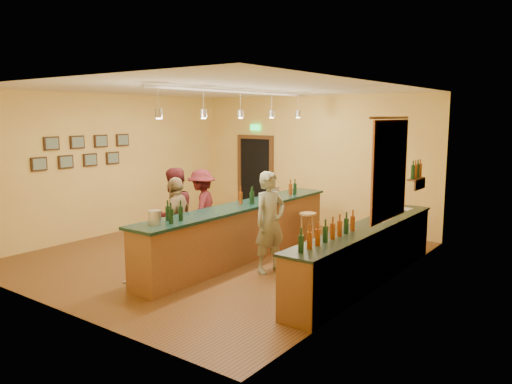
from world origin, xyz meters
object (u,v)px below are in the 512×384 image
Objects in this scene: customer_c at (202,208)px; bartender at (270,222)px; customer_a at (174,216)px; back_counter at (366,253)px; tasting_bar at (241,228)px; customer_b at (177,223)px; bar_stool at (308,220)px.

bartender is at bearing 49.08° from customer_c.
back_counter is at bearing 112.08° from customer_a.
customer_a is at bearing -162.24° from back_counter.
tasting_bar is at bearing 139.67° from customer_a.
customer_b is at bearing -156.51° from back_counter.
bartender reaches higher than customer_b.
customer_a is 2.83m from bar_stool.
bartender is 2.25m from customer_c.
customer_a is 1.29m from customer_c.
tasting_bar reaches higher than back_counter.
customer_c is 2.22m from bar_stool.
customer_a is at bearing -134.65° from tasting_bar.
bartender is 1.64m from customer_b.
bar_stool is at bearing 136.06° from customer_b.
customer_a reaches higher than customer_c.
tasting_bar is at bearing 50.94° from customer_c.
customer_a is at bearing -120.47° from bar_stool.
bar_stool is at bearing 153.85° from customer_a.
tasting_bar is 2.87× the size of customer_a.
bartender is 1.89m from bar_stool.
back_counter is at bearing 62.94° from customer_c.
customer_a is 0.41m from customer_b.
tasting_bar is 2.88× the size of bartender.
bar_stool is (1.10, 2.66, -0.25)m from customer_b.
customer_a reaches higher than tasting_bar.
customer_a is 1.10× the size of customer_c.
bar_stool is (0.55, 1.54, -0.03)m from tasting_bar.
tasting_bar is 0.96m from bartender.
bartender is at bearing 98.72° from customer_b.
bar_stool is (-0.32, 1.84, -0.31)m from bartender.
customer_a reaches higher than back_counter.
bartender is at bearing -80.12° from bar_stool.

